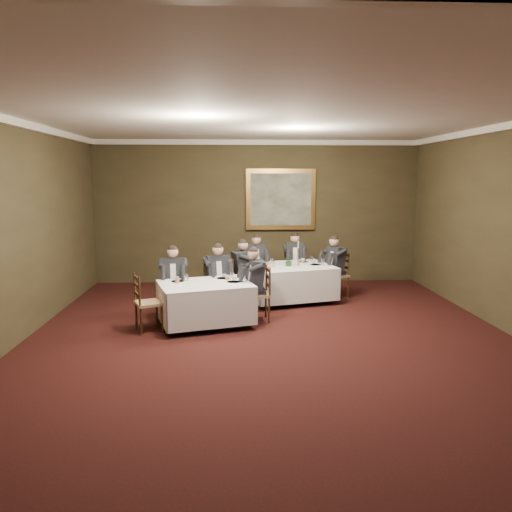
{
  "coord_description": "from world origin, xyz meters",
  "views": [
    {
      "loc": [
        -0.63,
        -7.36,
        2.59
      ],
      "look_at": [
        -0.18,
        1.82,
        1.15
      ],
      "focal_mm": 35.0,
      "sensor_mm": 36.0,
      "label": 1
    }
  ],
  "objects": [
    {
      "name": "table_main",
      "position": [
        0.58,
        2.94,
        0.45
      ],
      "size": [
        2.05,
        1.75,
        0.67
      ],
      "rotation": [
        0.0,
        0.0,
        0.27
      ],
      "color": "black",
      "rests_on": "ground"
    },
    {
      "name": "diner_sec_backleft",
      "position": [
        -1.73,
        1.89,
        0.51
      ],
      "size": [
        0.45,
        0.52,
        1.35
      ],
      "rotation": [
        0.0,
        0.0,
        3.25
      ],
      "color": "black",
      "rests_on": "chair_sec_backleft"
    },
    {
      "name": "chair_sec_backleft",
      "position": [
        -1.73,
        1.9,
        0.28
      ],
      "size": [
        0.48,
        0.47,
        1.0
      ],
      "rotation": [
        0.0,
        0.0,
        3.25
      ],
      "color": "#99784E",
      "rests_on": "ground"
    },
    {
      "name": "front_wall",
      "position": [
        0.0,
        -5.0,
        1.75
      ],
      "size": [
        8.0,
        0.1,
        3.5
      ],
      "primitive_type": "cube",
      "color": "#342D1A",
      "rests_on": "ground"
    },
    {
      "name": "diner_sec_backright",
      "position": [
        -0.92,
        2.12,
        0.51
      ],
      "size": [
        0.54,
        0.59,
        1.35
      ],
      "rotation": [
        0.0,
        0.0,
        3.51
      ],
      "color": "black",
      "rests_on": "chair_sec_backright"
    },
    {
      "name": "place_setting_table_second",
      "position": [
        -1.55,
        1.47,
        0.8
      ],
      "size": [
        0.33,
        0.31,
        0.14
      ],
      "color": "white",
      "rests_on": "table_second"
    },
    {
      "name": "crown_molding",
      "position": [
        0.0,
        0.0,
        3.44
      ],
      "size": [
        8.0,
        10.0,
        0.12
      ],
      "color": "white",
      "rests_on": "back_wall"
    },
    {
      "name": "chair_main_endleft",
      "position": [
        -0.49,
        2.65,
        0.28
      ],
      "size": [
        0.52,
        0.53,
        1.0
      ],
      "rotation": [
        0.0,
        0.0,
        -1.31
      ],
      "color": "#99784E",
      "rests_on": "ground"
    },
    {
      "name": "ground",
      "position": [
        0.0,
        0.0,
        0.0
      ],
      "size": [
        10.0,
        10.0,
        0.0
      ],
      "primitive_type": "plane",
      "color": "black",
      "rests_on": "ground"
    },
    {
      "name": "chair_sec_backright",
      "position": [
        -0.93,
        2.13,
        0.28
      ],
      "size": [
        0.56,
        0.55,
        1.0
      ],
      "rotation": [
        0.0,
        0.0,
        3.51
      ],
      "color": "#99784E",
      "rests_on": "ground"
    },
    {
      "name": "candlestick",
      "position": [
        0.77,
        2.95,
        0.96
      ],
      "size": [
        0.08,
        0.08,
        0.54
      ],
      "color": "#BD8539",
      "rests_on": "table_main"
    },
    {
      "name": "diner_main_endright",
      "position": [
        1.65,
        3.23,
        0.51
      ],
      "size": [
        0.6,
        0.56,
        1.35
      ],
      "rotation": [
        0.0,
        0.0,
        2.0
      ],
      "color": "black",
      "rests_on": "chair_main_endright"
    },
    {
      "name": "back_wall",
      "position": [
        0.0,
        5.0,
        1.75
      ],
      "size": [
        8.0,
        0.1,
        3.5
      ],
      "primitive_type": "cube",
      "color": "#342D1A",
      "rests_on": "ground"
    },
    {
      "name": "chair_main_backright",
      "position": [
        0.8,
        3.94,
        0.28
      ],
      "size": [
        0.45,
        0.43,
        1.0
      ],
      "rotation": [
        0.0,
        0.0,
        3.17
      ],
      "color": "#99784E",
      "rests_on": "ground"
    },
    {
      "name": "chair_sec_endleft",
      "position": [
        -2.06,
        0.96,
        0.28
      ],
      "size": [
        0.56,
        0.57,
        1.0
      ],
      "rotation": [
        0.0,
        0.0,
        -1.18
      ],
      "color": "#99784E",
      "rests_on": "ground"
    },
    {
      "name": "chair_main_endright",
      "position": [
        1.66,
        3.23,
        0.28
      ],
      "size": [
        0.57,
        0.58,
        1.0
      ],
      "rotation": [
        0.0,
        0.0,
        2.0
      ],
      "color": "#99784E",
      "rests_on": "ground"
    },
    {
      "name": "chair_main_backleft",
      "position": [
        -0.11,
        3.69,
        0.28
      ],
      "size": [
        0.52,
        0.51,
        1.0
      ],
      "rotation": [
        0.0,
        0.0,
        3.37
      ],
      "color": "#99784E",
      "rests_on": "ground"
    },
    {
      "name": "diner_main_backright",
      "position": [
        0.81,
        3.92,
        0.51
      ],
      "size": [
        0.43,
        0.49,
        1.35
      ],
      "rotation": [
        0.0,
        0.0,
        3.17
      ],
      "color": "black",
      "rests_on": "chair_main_backright"
    },
    {
      "name": "chair_sec_endright",
      "position": [
        -0.15,
        1.52,
        0.28
      ],
      "size": [
        0.46,
        0.48,
        1.0
      ],
      "rotation": [
        0.0,
        0.0,
        1.66
      ],
      "color": "#99784E",
      "rests_on": "ground"
    },
    {
      "name": "place_setting_table_main",
      "position": [
        0.08,
        3.2,
        0.8
      ],
      "size": [
        0.33,
        0.31,
        0.14
      ],
      "color": "white",
      "rests_on": "table_main"
    },
    {
      "name": "centerpiece",
      "position": [
        0.57,
        2.89,
        0.89
      ],
      "size": [
        0.25,
        0.22,
        0.25
      ],
      "primitive_type": "imported",
      "rotation": [
        0.0,
        0.0,
        0.13
      ],
      "color": "#2D5926",
      "rests_on": "table_main"
    },
    {
      "name": "ceiling",
      "position": [
        0.0,
        0.0,
        3.5
      ],
      "size": [
        8.0,
        10.0,
        0.1
      ],
      "primitive_type": "cube",
      "color": "silver",
      "rests_on": "back_wall"
    },
    {
      "name": "painting",
      "position": [
        0.58,
        4.94,
        2.07
      ],
      "size": [
        1.71,
        0.09,
        1.49
      ],
      "color": "tan",
      "rests_on": "back_wall"
    },
    {
      "name": "diner_sec_endright",
      "position": [
        -0.16,
        1.52,
        0.51
      ],
      "size": [
        0.51,
        0.45,
        1.35
      ],
      "rotation": [
        0.0,
        0.0,
        1.66
      ],
      "color": "black",
      "rests_on": "chair_sec_endright"
    },
    {
      "name": "diner_main_backleft",
      "position": [
        -0.11,
        3.68,
        0.51
      ],
      "size": [
        0.5,
        0.56,
        1.35
      ],
      "rotation": [
        0.0,
        0.0,
        3.37
      ],
      "color": "black",
      "rests_on": "chair_main_backleft"
    },
    {
      "name": "diner_main_endleft",
      "position": [
        -0.48,
        2.65,
        0.51
      ],
      "size": [
        0.57,
        0.51,
        1.35
      ],
      "rotation": [
        0.0,
        0.0,
        -1.31
      ],
      "color": "black",
      "rests_on": "chair_main_endleft"
    },
    {
      "name": "table_second",
      "position": [
        -1.1,
        1.24,
        0.45
      ],
      "size": [
        1.85,
        1.6,
        0.67
      ],
      "rotation": [
        0.0,
        0.0,
        0.28
      ],
      "color": "black",
      "rests_on": "ground"
    }
  ]
}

